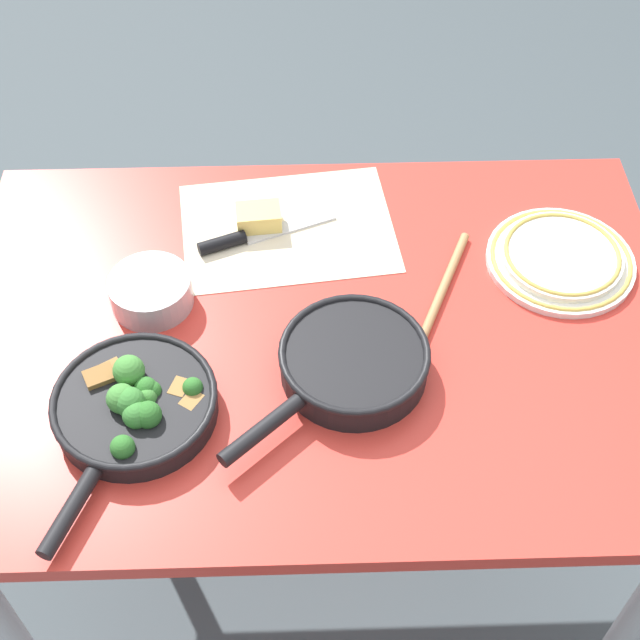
{
  "coord_description": "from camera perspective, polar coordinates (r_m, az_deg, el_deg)",
  "views": [
    {
      "loc": [
        -0.03,
        -0.92,
        1.87
      ],
      "look_at": [
        0.0,
        0.0,
        0.78
      ],
      "focal_mm": 50.0,
      "sensor_mm": 36.0,
      "label": 1
    }
  ],
  "objects": [
    {
      "name": "ground_plane",
      "position": [
        2.08,
        0.0,
        -13.95
      ],
      "size": [
        14.0,
        14.0,
        0.0
      ],
      "primitive_type": "plane",
      "color": "#424C51"
    },
    {
      "name": "dining_table_red",
      "position": [
        1.51,
        0.0,
        -2.74
      ],
      "size": [
        1.18,
        0.81,
        0.76
      ],
      "color": "red",
      "rests_on": "ground_plane"
    },
    {
      "name": "skillet_broccoli",
      "position": [
        1.34,
        -11.8,
        -5.32
      ],
      "size": [
        0.25,
        0.37,
        0.08
      ],
      "rotation": [
        0.0,
        0.0,
        4.34
      ],
      "color": "black",
      "rests_on": "dining_table_red"
    },
    {
      "name": "skillet_eggs",
      "position": [
        1.36,
        2.07,
        -2.72
      ],
      "size": [
        0.32,
        0.3,
        0.05
      ],
      "rotation": [
        0.0,
        0.0,
        3.88
      ],
      "color": "black",
      "rests_on": "dining_table_red"
    },
    {
      "name": "wooden_spoon",
      "position": [
        1.43,
        6.7,
        -0.85
      ],
      "size": [
        0.18,
        0.37,
        0.02
      ],
      "rotation": [
        0.0,
        0.0,
        4.3
      ],
      "color": "#A87A4C",
      "rests_on": "dining_table_red"
    },
    {
      "name": "parchment_sheet",
      "position": [
        1.6,
        -2.08,
        5.93
      ],
      "size": [
        0.4,
        0.32,
        0.0
      ],
      "color": "beige",
      "rests_on": "dining_table_red"
    },
    {
      "name": "grater_knife",
      "position": [
        1.57,
        -4.67,
        5.33
      ],
      "size": [
        0.25,
        0.12,
        0.02
      ],
      "rotation": [
        0.0,
        0.0,
        0.38
      ],
      "color": "silver",
      "rests_on": "dining_table_red"
    },
    {
      "name": "cheese_block",
      "position": [
        1.59,
        -3.94,
        6.51
      ],
      "size": [
        0.08,
        0.06,
        0.04
      ],
      "color": "#EACC66",
      "rests_on": "dining_table_red"
    },
    {
      "name": "dinner_plate_stack",
      "position": [
        1.58,
        15.17,
        3.86
      ],
      "size": [
        0.25,
        0.25,
        0.03
      ],
      "color": "white",
      "rests_on": "dining_table_red"
    },
    {
      "name": "prep_bowl_steel",
      "position": [
        1.48,
        -10.76,
        1.81
      ],
      "size": [
        0.14,
        0.14,
        0.05
      ],
      "color": "#B7B7BC",
      "rests_on": "dining_table_red"
    }
  ]
}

